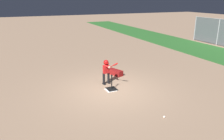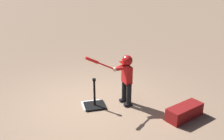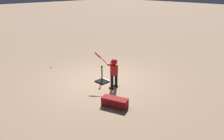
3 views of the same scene
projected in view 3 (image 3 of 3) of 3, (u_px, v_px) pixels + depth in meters
name	position (u px, v px, depth m)	size (l,w,h in m)	color
ground_plane	(102.00, 81.00, 8.95)	(90.00, 90.00, 0.00)	#93755B
home_plate	(103.00, 81.00, 8.91)	(0.44, 0.44, 0.02)	white
batting_tee	(102.00, 80.00, 8.81)	(0.47, 0.42, 0.68)	black
batter_child	(113.00, 69.00, 8.08)	(1.06, 0.37, 1.25)	black
baseball	(51.00, 67.00, 10.37)	(0.07, 0.07, 0.07)	white
equipment_bag	(115.00, 102.00, 7.02)	(0.84, 0.32, 0.28)	maroon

